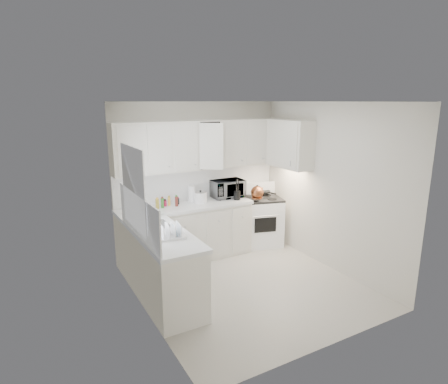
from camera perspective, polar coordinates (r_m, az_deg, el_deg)
floor at (r=5.64m, az=3.57°, el=-13.94°), size 3.20×3.20×0.00m
ceiling at (r=5.00m, az=4.02°, el=13.50°), size 3.20×3.20×0.00m
wall_back at (r=6.53m, az=-3.85°, el=2.06°), size 3.00×0.00×3.00m
wall_front at (r=3.98m, az=16.43°, el=-6.15°), size 3.00×0.00×3.00m
wall_left at (r=4.56m, az=-12.29°, el=-3.38°), size 0.00×3.20×3.20m
wall_right at (r=6.09m, az=15.72°, el=0.72°), size 0.00×3.20×3.20m
window_blinds at (r=4.83m, az=-13.44°, el=0.58°), size 0.06×0.96×1.06m
lower_cabinets_back at (r=6.35m, az=-5.76°, el=-6.32°), size 2.22×0.60×0.90m
lower_cabinets_left at (r=5.13m, az=-9.21°, el=-11.46°), size 0.60×1.60×0.90m
countertop_back at (r=6.19m, az=-5.83°, el=-2.21°), size 2.24×0.64×0.05m
countertop_left at (r=4.95m, az=-9.31°, el=-6.46°), size 0.64×1.62×0.05m
backsplash_back at (r=6.54m, az=-3.80°, el=1.40°), size 2.98×0.02×0.55m
backsplash_left at (r=4.77m, az=-12.84°, el=-3.60°), size 0.02×1.60×0.55m
upper_cabinets_back at (r=6.35m, az=-3.24°, el=3.57°), size 3.00×0.33×0.80m
upper_cabinets_right at (r=6.55m, az=9.76°, el=3.69°), size 0.33×0.90×0.80m
sink at (r=5.22m, az=-10.70°, el=-3.77°), size 0.42×0.38×0.30m
stove at (r=6.95m, az=5.46°, el=-3.46°), size 0.88×0.79×1.14m
tea_kettle at (r=6.60m, az=5.05°, el=0.10°), size 0.32×0.28×0.26m
frying_pan at (r=7.07m, az=6.00°, el=0.14°), size 0.37×0.49×0.04m
microwave at (r=6.62m, az=0.52°, el=0.81°), size 0.57×0.33×0.38m
rice_cooker at (r=6.29m, az=-3.58°, el=-0.67°), size 0.22×0.22×0.21m
paper_towel at (r=6.36m, az=-4.92°, el=-0.27°), size 0.12×0.12×0.27m
utensil_crock at (r=6.44m, az=2.01°, el=0.42°), size 0.13×0.13×0.37m
dish_rack at (r=4.74m, az=-8.24°, el=-5.71°), size 0.40×0.32×0.20m
spice_left_0 at (r=6.13m, az=-10.28°, el=-1.66°), size 0.06×0.06×0.13m
spice_left_1 at (r=6.07m, az=-9.33°, el=-1.77°), size 0.06×0.06×0.13m
spice_left_2 at (r=6.18m, az=-8.97°, el=-1.49°), size 0.06×0.06×0.13m
spice_left_3 at (r=6.12m, az=-8.01°, el=-1.59°), size 0.06×0.06×0.13m
spice_left_4 at (r=6.23m, az=-7.67°, el=-1.32°), size 0.06×0.06×0.13m
spice_left_5 at (r=6.17m, az=-6.72°, el=-1.42°), size 0.06×0.06×0.13m
sauce_right_0 at (r=6.73m, az=1.16°, el=0.21°), size 0.06×0.06×0.19m
sauce_right_1 at (r=6.71m, az=1.82°, el=0.16°), size 0.06×0.06×0.19m
sauce_right_2 at (r=6.79m, az=1.96°, el=0.32°), size 0.06×0.06×0.19m
sauce_right_3 at (r=6.76m, az=2.62°, el=0.27°), size 0.06×0.06×0.19m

